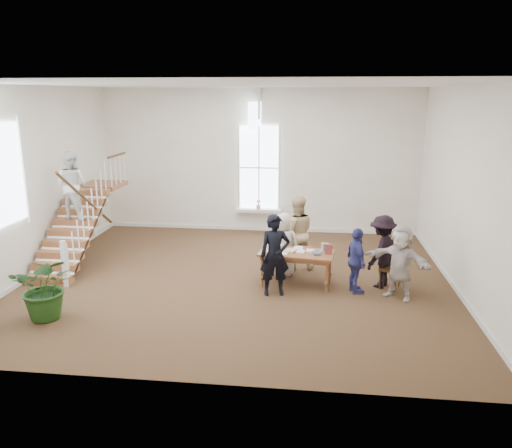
# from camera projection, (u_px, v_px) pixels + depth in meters

# --- Properties ---
(ground) EXTENTS (10.00, 10.00, 0.00)m
(ground) POSITION_uv_depth(u_px,v_px,m) (239.00, 279.00, 11.96)
(ground) COLOR #43291A
(ground) RESTS_ON ground
(room_shell) EXTENTS (10.49, 10.00, 10.00)m
(room_shell) POSITION_uv_depth(u_px,v_px,m) (259.00, 219.00, 16.09)
(room_shell) COLOR silver
(room_shell) RESTS_ON ground
(staircase) EXTENTS (1.10, 4.10, 2.92)m
(staircase) POSITION_uv_depth(u_px,v_px,m) (75.00, 202.00, 12.76)
(staircase) COLOR brown
(staircase) RESTS_ON ground
(library_table) EXTENTS (1.78, 1.05, 0.85)m
(library_table) POSITION_uv_depth(u_px,v_px,m) (296.00, 255.00, 11.46)
(library_table) COLOR brown
(library_table) RESTS_ON ground
(police_officer) EXTENTS (0.74, 0.57, 1.80)m
(police_officer) POSITION_uv_depth(u_px,v_px,m) (275.00, 255.00, 10.83)
(police_officer) COLOR black
(police_officer) RESTS_ON ground
(elderly_woman) EXTENTS (0.77, 0.50, 1.56)m
(elderly_woman) POSITION_uv_depth(u_px,v_px,m) (283.00, 244.00, 12.05)
(elderly_woman) COLOR beige
(elderly_woman) RESTS_ON ground
(person_yellow) EXTENTS (1.04, 0.89, 1.88)m
(person_yellow) POSITION_uv_depth(u_px,v_px,m) (296.00, 233.00, 12.46)
(person_yellow) COLOR #DCBF89
(person_yellow) RESTS_ON ground
(woman_cluster_a) EXTENTS (0.60, 0.93, 1.48)m
(woman_cluster_a) POSITION_uv_depth(u_px,v_px,m) (356.00, 261.00, 10.97)
(woman_cluster_a) COLOR navy
(woman_cluster_a) RESTS_ON ground
(woman_cluster_b) EXTENTS (1.11, 1.25, 1.67)m
(woman_cluster_b) POSITION_uv_depth(u_px,v_px,m) (382.00, 251.00, 11.31)
(woman_cluster_b) COLOR black
(woman_cluster_b) RESTS_ON ground
(woman_cluster_c) EXTENTS (1.50, 1.30, 1.64)m
(woman_cluster_c) POSITION_uv_depth(u_px,v_px,m) (400.00, 262.00, 10.65)
(woman_cluster_c) COLOR beige
(woman_cluster_c) RESTS_ON ground
(floor_plant) EXTENTS (1.39, 1.27, 1.31)m
(floor_plant) POSITION_uv_depth(u_px,v_px,m) (46.00, 287.00, 9.71)
(floor_plant) COLOR #1A3C13
(floor_plant) RESTS_ON ground
(side_chair) EXTENTS (0.57, 0.57, 0.99)m
(side_chair) POSITION_uv_depth(u_px,v_px,m) (392.00, 264.00, 11.34)
(side_chair) COLOR #3D2610
(side_chair) RESTS_ON ground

